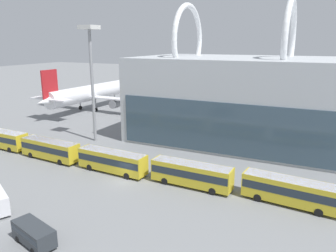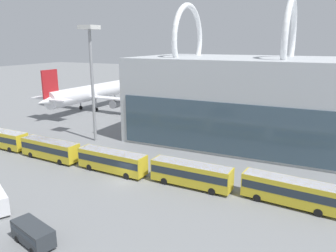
{
  "view_description": "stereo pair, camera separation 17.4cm",
  "coord_description": "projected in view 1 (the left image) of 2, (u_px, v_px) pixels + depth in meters",
  "views": [
    {
      "loc": [
        24.93,
        -37.18,
        19.82
      ],
      "look_at": [
        -1.4,
        18.26,
        4.0
      ],
      "focal_mm": 35.0,
      "sensor_mm": 36.0,
      "label": 1
    },
    {
      "loc": [
        25.08,
        -37.11,
        19.82
      ],
      "look_at": [
        -1.4,
        18.26,
        4.0
      ],
      "focal_mm": 35.0,
      "sensor_mm": 36.0,
      "label": 2
    }
  ],
  "objects": [
    {
      "name": "shuttle_bus_1",
      "position": [
        50.0,
        148.0,
        56.51
      ],
      "size": [
        11.76,
        3.47,
        3.38
      ],
      "rotation": [
        0.0,
        0.0,
        -0.07
      ],
      "color": "gold",
      "rests_on": "ground_plane"
    },
    {
      "name": "airliner_at_gate_near",
      "position": [
        89.0,
        93.0,
        96.82
      ],
      "size": [
        36.16,
        39.12,
        13.0
      ],
      "rotation": [
        0.0,
        0.0,
        1.53
      ],
      "color": "white",
      "rests_on": "ground_plane"
    },
    {
      "name": "shuttle_bus_0",
      "position": [
        2.0,
        138.0,
        62.66
      ],
      "size": [
        11.71,
        3.15,
        3.38
      ],
      "rotation": [
        0.0,
        0.0,
        -0.04
      ],
      "color": "gold",
      "rests_on": "ground_plane"
    },
    {
      "name": "shuttle_bus_3",
      "position": [
        191.0,
        173.0,
        45.88
      ],
      "size": [
        11.7,
        3.1,
        3.38
      ],
      "rotation": [
        0.0,
        0.0,
        -0.03
      ],
      "color": "gold",
      "rests_on": "ground_plane"
    },
    {
      "name": "ground_plane",
      "position": [
        123.0,
        182.0,
        47.83
      ],
      "size": [
        440.0,
        440.0,
        0.0
      ],
      "primitive_type": "plane",
      "color": "slate"
    },
    {
      "name": "airliner_at_gate_far",
      "position": [
        267.0,
        108.0,
        77.02
      ],
      "size": [
        32.5,
        35.24,
        15.06
      ],
      "rotation": [
        0.0,
        0.0,
        1.76
      ],
      "color": "silver",
      "rests_on": "ground_plane"
    },
    {
      "name": "service_van_crossing",
      "position": [
        34.0,
        233.0,
        32.79
      ],
      "size": [
        5.68,
        3.38,
        2.09
      ],
      "rotation": [
        0.0,
        0.0,
        2.88
      ],
      "color": "#2D3338",
      "rests_on": "ground_plane"
    },
    {
      "name": "shuttle_bus_4",
      "position": [
        290.0,
        190.0,
        40.65
      ],
      "size": [
        11.82,
        3.83,
        3.38
      ],
      "rotation": [
        0.0,
        0.0,
        -0.1
      ],
      "color": "gold",
      "rests_on": "ground_plane"
    },
    {
      "name": "shuttle_bus_2",
      "position": [
        112.0,
        160.0,
        50.92
      ],
      "size": [
        11.74,
        3.32,
        3.38
      ],
      "rotation": [
        0.0,
        0.0,
        -0.05
      ],
      "color": "gold",
      "rests_on": "ground_plane"
    },
    {
      "name": "floodlight_mast",
      "position": [
        91.0,
        58.0,
        63.62
      ],
      "size": [
        3.11,
        3.11,
        22.9
      ],
      "color": "gray",
      "rests_on": "ground_plane"
    }
  ]
}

